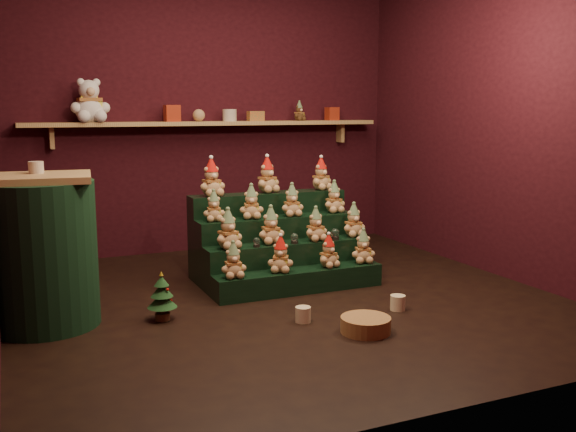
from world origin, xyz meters
name	(u,v)px	position (x,y,z in m)	size (l,w,h in m)	color
ground	(286,299)	(0.00, 0.00, 0.00)	(4.00, 4.00, 0.00)	black
back_wall	(206,113)	(0.00, 2.05, 1.40)	(4.00, 0.10, 2.80)	black
front_wall	(471,119)	(0.00, -2.05, 1.40)	(4.00, 0.10, 2.80)	black
right_wall	(505,114)	(2.05, 0.00, 1.40)	(0.10, 4.00, 2.80)	black
back_shelf	(211,124)	(0.00, 1.87, 1.29)	(3.60, 0.26, 0.24)	tan
riser_tier_front	(299,281)	(0.18, 0.15, 0.09)	(1.40, 0.22, 0.18)	black
riser_tier_midfront	(288,264)	(0.18, 0.37, 0.18)	(1.40, 0.22, 0.36)	black
riser_tier_midback	(278,248)	(0.18, 0.59, 0.27)	(1.40, 0.22, 0.54)	black
riser_tier_back	(268,233)	(0.18, 0.81, 0.36)	(1.40, 0.22, 0.72)	black
teddy_0	(233,260)	(-0.37, 0.14, 0.32)	(0.19, 0.17, 0.27)	tan
teddy_1	(281,254)	(0.02, 0.15, 0.32)	(0.20, 0.18, 0.28)	tan
teddy_2	(329,251)	(0.44, 0.14, 0.31)	(0.19, 0.17, 0.26)	tan
teddy_3	(363,246)	(0.77, 0.16, 0.32)	(0.20, 0.18, 0.28)	tan
teddy_4	(228,229)	(-0.34, 0.35, 0.52)	(0.22, 0.20, 0.31)	tan
teddy_5	(271,225)	(0.04, 0.39, 0.51)	(0.22, 0.19, 0.30)	tan
teddy_6	(316,224)	(0.42, 0.35, 0.50)	(0.20, 0.18, 0.28)	tan
teddy_7	(354,220)	(0.80, 0.38, 0.50)	(0.20, 0.18, 0.28)	tan
teddy_8	(214,206)	(-0.38, 0.61, 0.66)	(0.18, 0.16, 0.25)	tan
teddy_9	(251,202)	(-0.05, 0.60, 0.68)	(0.20, 0.18, 0.28)	tan
teddy_10	(292,200)	(0.31, 0.58, 0.68)	(0.19, 0.18, 0.27)	tan
teddy_11	(334,197)	(0.73, 0.61, 0.68)	(0.19, 0.18, 0.27)	tan
teddy_12	(211,178)	(-0.33, 0.79, 0.88)	(0.22, 0.20, 0.31)	tan
teddy_13	(267,175)	(0.18, 0.83, 0.87)	(0.22, 0.20, 0.31)	tan
teddy_14	(321,174)	(0.70, 0.82, 0.86)	(0.20, 0.18, 0.28)	tan
snow_globe_a	(257,242)	(-0.12, 0.31, 0.40)	(0.06, 0.06, 0.08)	black
snow_globe_b	(294,238)	(0.21, 0.31, 0.40)	(0.06, 0.06, 0.09)	black
snow_globe_c	(335,234)	(0.59, 0.31, 0.41)	(0.07, 0.07, 0.10)	black
side_table	(42,252)	(-1.72, 0.12, 0.50)	(0.72, 0.71, 1.02)	tan
table_ornament	(36,167)	(-1.72, 0.22, 1.06)	(0.10, 0.10, 0.08)	beige
mini_christmas_tree	(162,296)	(-0.97, -0.10, 0.17)	(0.20, 0.20, 0.35)	#4B2D1B
mug_left	(303,314)	(-0.10, -0.53, 0.05)	(0.11, 0.11, 0.11)	beige
mug_right	(398,303)	(0.64, -0.57, 0.06)	(0.11, 0.11, 0.11)	beige
wicker_basket	(366,325)	(0.18, -0.88, 0.05)	(0.33, 0.33, 0.10)	#A37242
white_bear	(89,95)	(-1.16, 1.84, 1.57)	(0.36, 0.32, 0.50)	white
brown_bear	(299,111)	(0.95, 1.84, 1.42)	(0.14, 0.13, 0.20)	#4C3419
gift_tin_red_a	(172,113)	(-0.40, 1.85, 1.40)	(0.14, 0.14, 0.16)	#B4361B
gift_tin_cream	(230,115)	(0.19, 1.85, 1.38)	(0.14, 0.14, 0.12)	beige
gift_tin_red_b	(332,114)	(1.35, 1.85, 1.39)	(0.12, 0.12, 0.14)	#B4361B
shelf_plush_ball	(199,115)	(-0.13, 1.85, 1.38)	(0.12, 0.12, 0.12)	tan
scarf_gift_box	(256,116)	(0.47, 1.85, 1.37)	(0.16, 0.10, 0.10)	#DA511E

